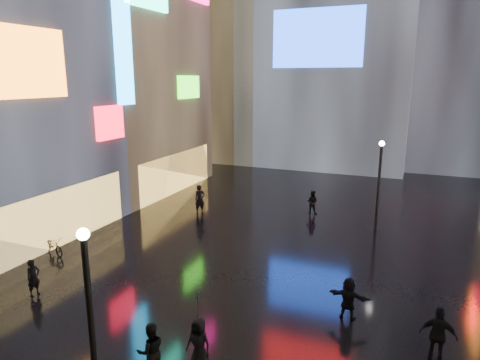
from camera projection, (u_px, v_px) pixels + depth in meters
The scene contains 14 objects.
ground at pixel (295, 236), 23.80m from camera, with size 140.00×140.00×0.00m, color black.
building_left_far at pixel (117, 46), 32.58m from camera, with size 10.28×12.00×22.00m.
tower_flank_left at pixel (226, 36), 45.76m from camera, with size 10.00×10.00×26.00m, color black.
lamp_near at pixel (90, 315), 10.44m from camera, with size 0.30×0.30×5.20m.
lamp_far at pixel (379, 180), 24.22m from camera, with size 0.30×0.30×5.20m.
pedestrian_1 at pixel (151, 351), 12.44m from camera, with size 0.84×0.65×1.72m, color black.
pedestrian_3 at pixel (438, 335), 13.09m from camera, with size 1.08×0.45×1.84m, color black.
pedestrian_4 at pixel (199, 343), 12.87m from camera, with size 0.80×0.52×1.64m, color black.
pedestrian_5 at pixel (348, 299), 15.48m from camera, with size 1.49×0.48×1.61m, color black.
pedestrian_6 at pixel (200, 199), 27.64m from camera, with size 0.69×0.45×1.89m, color black.
pedestrian_7 at pixel (312, 202), 27.71m from camera, with size 0.74×0.58×1.52m, color black.
umbrella_2 at pixel (198, 306), 12.58m from camera, with size 0.94×0.96×0.86m, color black.
bicycle at pixel (53, 246), 21.29m from camera, with size 0.61×1.75×0.92m, color black.
pedestrian_8 at pixel (33, 278), 17.20m from camera, with size 0.56×0.37×1.53m, color black.
Camera 1 is at (5.75, -1.88, 8.59)m, focal length 32.00 mm.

